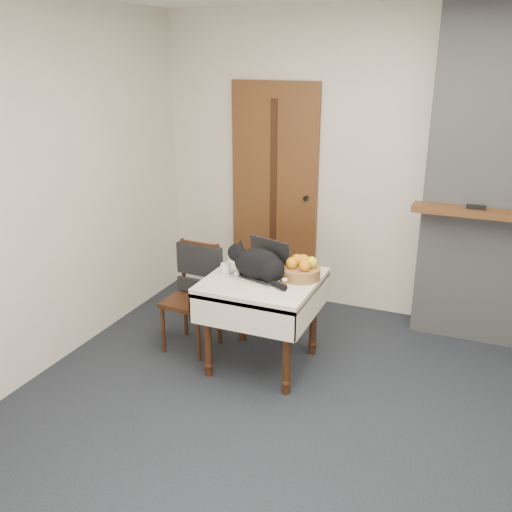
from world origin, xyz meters
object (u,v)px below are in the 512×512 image
at_px(chair, 196,281).
at_px(side_table, 263,293).
at_px(door, 274,194).
at_px(cream_jar, 226,269).
at_px(cat, 259,265).
at_px(fruit_basket, 301,270).
at_px(laptop, 263,267).
at_px(pill_bottle, 285,284).

bearing_deg(chair, side_table, -7.16).
bearing_deg(door, cream_jar, -84.47).
xyz_separation_m(cat, fruit_basket, (0.27, 0.14, -0.05)).
bearing_deg(fruit_basket, side_table, -156.02).
bearing_deg(laptop, pill_bottle, -20.91).
height_order(door, side_table, door).
xyz_separation_m(door, laptop, (0.39, -1.23, -0.23)).
distance_m(laptop, cream_jar, 0.28).
xyz_separation_m(door, fruit_basket, (0.66, -1.17, -0.24)).
distance_m(laptop, chair, 0.64).
relative_size(laptop, cream_jar, 5.24).
height_order(pill_bottle, chair, chair).
distance_m(laptop, pill_bottle, 0.29).
relative_size(laptop, fruit_basket, 1.51).
relative_size(side_table, cream_jar, 9.62).
height_order(laptop, pill_bottle, laptop).
bearing_deg(door, laptop, -72.36).
height_order(side_table, chair, chair).
relative_size(cream_jar, pill_bottle, 1.09).
height_order(cream_jar, chair, chair).
bearing_deg(side_table, fruit_basket, 23.98).
xyz_separation_m(cat, cream_jar, (-0.26, 0.00, -0.07)).
relative_size(door, cream_jar, 24.66).
height_order(pill_bottle, fruit_basket, fruit_basket).
relative_size(door, pill_bottle, 26.82).
bearing_deg(chair, cat, -9.97).
distance_m(door, laptop, 1.31).
height_order(cream_jar, pill_bottle, cream_jar).
bearing_deg(side_table, cream_jar, -174.48).
bearing_deg(chair, pill_bottle, -12.70).
bearing_deg(cream_jar, chair, 157.20).
relative_size(door, chair, 2.37).
distance_m(laptop, cat, 0.09).
bearing_deg(laptop, side_table, -56.23).
bearing_deg(cream_jar, side_table, 5.52).
bearing_deg(cream_jar, laptop, 16.73).
bearing_deg(laptop, fruit_basket, 28.97).
xyz_separation_m(door, side_table, (0.41, -1.28, -0.41)).
height_order(door, pill_bottle, door).
height_order(laptop, cream_jar, laptop).
height_order(cat, fruit_basket, cat).
relative_size(side_table, pill_bottle, 10.46).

